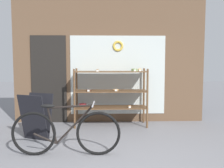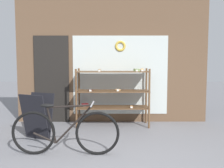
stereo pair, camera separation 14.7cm
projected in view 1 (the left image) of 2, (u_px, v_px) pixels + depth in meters
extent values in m
cube|color=brown|center=(110.00, 53.00, 6.05)|extent=(4.62, 0.08, 3.39)
cube|color=silver|center=(118.00, 75.00, 6.06)|extent=(2.29, 0.02, 1.90)
cube|color=black|center=(49.00, 79.00, 6.01)|extent=(0.84, 0.03, 2.10)
torus|color=gold|center=(118.00, 46.00, 5.98)|extent=(0.26, 0.06, 0.26)
cylinder|color=brown|center=(74.00, 99.00, 5.47)|extent=(0.04, 0.04, 1.32)
cylinder|color=brown|center=(147.00, 99.00, 5.53)|extent=(0.04, 0.04, 1.32)
cylinder|color=brown|center=(77.00, 96.00, 5.96)|extent=(0.04, 0.04, 1.32)
cylinder|color=brown|center=(144.00, 96.00, 6.01)|extent=(0.04, 0.04, 1.32)
cube|color=brown|center=(111.00, 107.00, 5.76)|extent=(1.66, 0.53, 0.02)
cube|color=brown|center=(111.00, 91.00, 5.73)|extent=(1.66, 0.53, 0.02)
cube|color=brown|center=(111.00, 72.00, 5.69)|extent=(1.66, 0.53, 0.02)
torus|color=tan|center=(116.00, 90.00, 5.71)|extent=(0.14, 0.14, 0.04)
cube|color=white|center=(116.00, 90.00, 5.63)|extent=(0.05, 0.00, 0.04)
torus|color=#4C2D1E|center=(89.00, 90.00, 5.63)|extent=(0.14, 0.14, 0.03)
cube|color=white|center=(88.00, 91.00, 5.56)|extent=(0.05, 0.00, 0.04)
ellipsoid|color=#AD7F4C|center=(130.00, 106.00, 5.65)|extent=(0.08, 0.07, 0.05)
cube|color=white|center=(130.00, 107.00, 5.61)|extent=(0.05, 0.00, 0.04)
cylinder|color=maroon|center=(83.00, 105.00, 5.85)|extent=(0.17, 0.17, 0.06)
cube|color=white|center=(82.00, 106.00, 5.76)|extent=(0.05, 0.00, 0.04)
cylinder|color=#7A995B|center=(134.00, 70.00, 5.76)|extent=(0.14, 0.14, 0.06)
cube|color=white|center=(135.00, 70.00, 5.69)|extent=(0.05, 0.00, 0.04)
ellipsoid|color=brown|center=(98.00, 70.00, 5.56)|extent=(0.08, 0.06, 0.05)
cube|color=white|center=(98.00, 71.00, 5.52)|extent=(0.05, 0.00, 0.04)
ellipsoid|color=tan|center=(140.00, 70.00, 5.81)|extent=(0.09, 0.07, 0.06)
cube|color=white|center=(140.00, 70.00, 5.76)|extent=(0.05, 0.00, 0.04)
torus|color=black|center=(34.00, 134.00, 3.91)|extent=(0.70, 0.06, 0.70)
torus|color=black|center=(98.00, 133.00, 3.93)|extent=(0.70, 0.06, 0.70)
cylinder|color=black|center=(75.00, 124.00, 3.91)|extent=(0.61, 0.04, 0.63)
cylinder|color=black|center=(71.00, 107.00, 3.88)|extent=(0.71, 0.04, 0.07)
cylinder|color=black|center=(52.00, 126.00, 3.91)|extent=(0.16, 0.03, 0.57)
cylinder|color=black|center=(45.00, 139.00, 3.92)|extent=(0.37, 0.04, 0.19)
ellipsoid|color=black|center=(48.00, 106.00, 3.88)|extent=(0.22, 0.09, 0.06)
cylinder|color=#B2B2B7|center=(93.00, 104.00, 3.89)|extent=(0.03, 0.46, 0.02)
cube|color=black|center=(33.00, 118.00, 4.62)|extent=(0.58, 0.40, 0.87)
cube|color=black|center=(39.00, 116.00, 4.79)|extent=(0.58, 0.40, 0.87)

